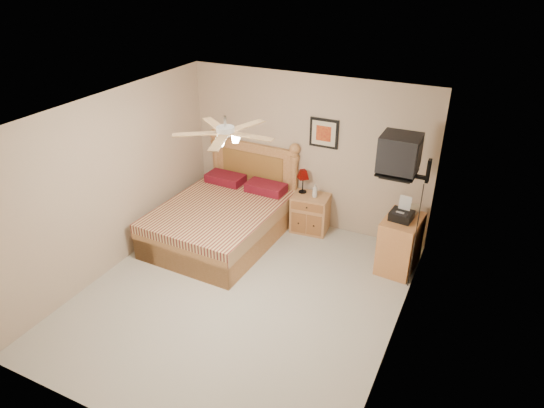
{
  "coord_description": "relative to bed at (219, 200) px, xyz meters",
  "views": [
    {
      "loc": [
        2.63,
        -4.48,
        4.11
      ],
      "look_at": [
        0.03,
        0.9,
        0.97
      ],
      "focal_mm": 32.0,
      "sensor_mm": 36.0,
      "label": 1
    }
  ],
  "objects": [
    {
      "name": "floor",
      "position": [
        0.99,
        -1.12,
        -0.7
      ],
      "size": [
        4.5,
        4.5,
        0.0
      ],
      "primitive_type": "plane",
      "color": "#ADA89C",
      "rests_on": "ground"
    },
    {
      "name": "ceiling",
      "position": [
        0.99,
        -1.12,
        1.8
      ],
      "size": [
        4.0,
        4.5,
        0.04
      ],
      "primitive_type": "cube",
      "color": "white",
      "rests_on": "ground"
    },
    {
      "name": "wall_back",
      "position": [
        0.99,
        1.13,
        0.55
      ],
      "size": [
        4.0,
        0.04,
        2.5
      ],
      "primitive_type": "cube",
      "color": "tan",
      "rests_on": "ground"
    },
    {
      "name": "wall_front",
      "position": [
        0.99,
        -3.37,
        0.55
      ],
      "size": [
        4.0,
        0.04,
        2.5
      ],
      "primitive_type": "cube",
      "color": "tan",
      "rests_on": "ground"
    },
    {
      "name": "wall_left",
      "position": [
        -1.01,
        -1.12,
        0.55
      ],
      "size": [
        0.04,
        4.5,
        2.5
      ],
      "primitive_type": "cube",
      "color": "tan",
      "rests_on": "ground"
    },
    {
      "name": "wall_right",
      "position": [
        2.99,
        -1.12,
        0.55
      ],
      "size": [
        0.04,
        4.5,
        2.5
      ],
      "primitive_type": "cube",
      "color": "tan",
      "rests_on": "ground"
    },
    {
      "name": "bed",
      "position": [
        0.0,
        0.0,
        0.0
      ],
      "size": [
        1.72,
        2.22,
        1.4
      ],
      "primitive_type": null,
      "rotation": [
        0.0,
        0.0,
        -0.03
      ],
      "color": "#A16232",
      "rests_on": "ground"
    },
    {
      "name": "nightstand",
      "position": [
        1.17,
        0.88,
        -0.39
      ],
      "size": [
        0.62,
        0.49,
        0.63
      ],
      "primitive_type": "cube",
      "rotation": [
        0.0,
        0.0,
        0.1
      ],
      "color": "#BA804F",
      "rests_on": "ground"
    },
    {
      "name": "table_lamp",
      "position": [
        1.0,
        0.95,
        0.12
      ],
      "size": [
        0.22,
        0.22,
        0.4
      ],
      "primitive_type": null,
      "rotation": [
        0.0,
        0.0,
        -0.04
      ],
      "color": "#4E0301",
      "rests_on": "nightstand"
    },
    {
      "name": "lotion_bottle",
      "position": [
        1.24,
        0.88,
        0.04
      ],
      "size": [
        0.09,
        0.09,
        0.22
      ],
      "primitive_type": "imported",
      "rotation": [
        0.0,
        0.0,
        0.03
      ],
      "color": "silver",
      "rests_on": "nightstand"
    },
    {
      "name": "framed_picture",
      "position": [
        1.26,
        1.11,
        0.92
      ],
      "size": [
        0.46,
        0.04,
        0.46
      ],
      "primitive_type": "cube",
      "color": "black",
      "rests_on": "wall_back"
    },
    {
      "name": "dresser",
      "position": [
        2.72,
        0.44,
        -0.29
      ],
      "size": [
        0.54,
        0.73,
        0.81
      ],
      "primitive_type": "cube",
      "rotation": [
        0.0,
        0.0,
        -0.09
      ],
      "color": "#C06F3C",
      "rests_on": "ground"
    },
    {
      "name": "fax_machine",
      "position": [
        2.69,
        0.41,
        0.27
      ],
      "size": [
        0.33,
        0.34,
        0.31
      ],
      "primitive_type": null,
      "rotation": [
        0.0,
        0.0,
        -0.11
      ],
      "color": "black",
      "rests_on": "dresser"
    },
    {
      "name": "magazine_lower",
      "position": [
        2.67,
        0.71,
        0.13
      ],
      "size": [
        0.19,
        0.26,
        0.02
      ],
      "primitive_type": "imported",
      "rotation": [
        0.0,
        0.0,
        -0.02
      ],
      "color": "tan",
      "rests_on": "dresser"
    },
    {
      "name": "magazine_upper",
      "position": [
        2.68,
        0.74,
        0.15
      ],
      "size": [
        0.23,
        0.28,
        0.02
      ],
      "primitive_type": "imported",
      "rotation": [
        0.0,
        0.0,
        0.19
      ],
      "color": "tan",
      "rests_on": "magazine_lower"
    },
    {
      "name": "wall_tv",
      "position": [
        2.74,
        0.22,
        1.11
      ],
      "size": [
        0.56,
        0.46,
        0.58
      ],
      "primitive_type": null,
      "color": "black",
      "rests_on": "wall_right"
    },
    {
      "name": "ceiling_fan",
      "position": [
        0.99,
        -1.32,
        1.66
      ],
      "size": [
        1.14,
        1.14,
        0.28
      ],
      "primitive_type": null,
      "color": "white",
      "rests_on": "ceiling"
    }
  ]
}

